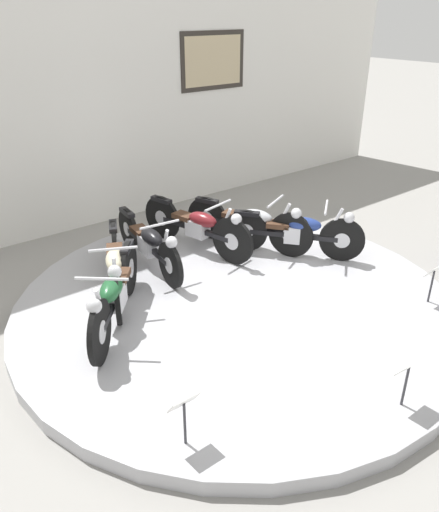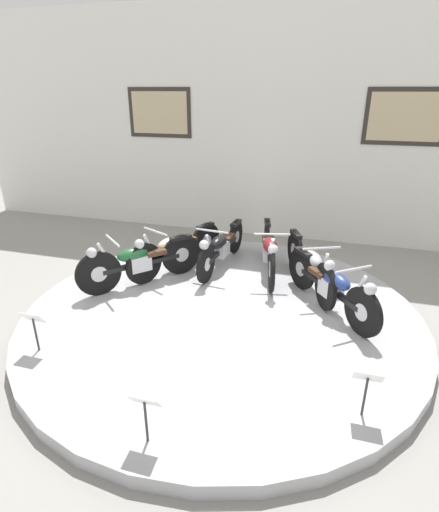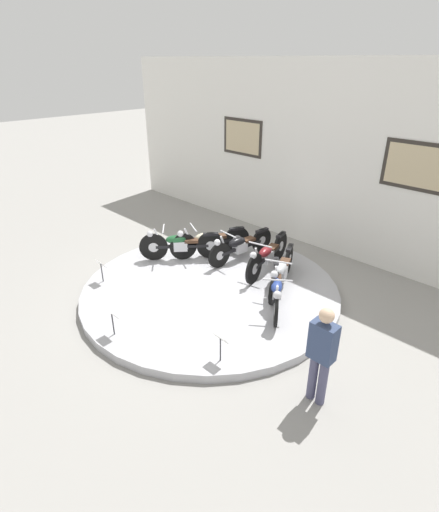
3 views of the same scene
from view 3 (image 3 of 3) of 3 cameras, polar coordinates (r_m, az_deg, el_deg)
ground_plane at (r=8.56m, az=-1.30°, el=-5.23°), size 60.00×60.00×0.00m
display_platform at (r=8.52m, az=-1.31°, el=-4.76°), size 5.36×5.36×0.16m
back_wall at (r=10.45m, az=13.79°, el=13.43°), size 14.00×0.22×4.55m
motorcycle_green at (r=9.47m, az=-5.60°, el=1.74°), size 1.37×1.56×0.81m
motorcycle_cream at (r=9.61m, az=-1.52°, el=2.22°), size 0.93×1.82×0.80m
motorcycle_black at (r=9.43m, az=2.94°, el=1.55°), size 0.54×1.95×0.78m
motorcycle_maroon at (r=8.95m, az=6.82°, el=0.18°), size 0.62×1.98×0.81m
motorcycle_silver at (r=8.34m, az=8.85°, el=-2.11°), size 0.86×1.86×0.80m
motorcycle_blue at (r=7.74m, az=8.07°, el=-4.57°), size 1.26×1.59×0.79m
info_placard_front_left at (r=8.83m, az=-16.56°, el=-1.42°), size 0.26×0.11×0.51m
info_placard_front_centre at (r=7.13m, az=-15.11°, el=-8.39°), size 0.26×0.11×0.51m
info_placard_front_right at (r=6.35m, az=0.13°, el=-12.15°), size 0.26×0.11×0.51m
visitor_standing at (r=5.79m, az=14.38°, el=-13.07°), size 0.36×0.22×1.58m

